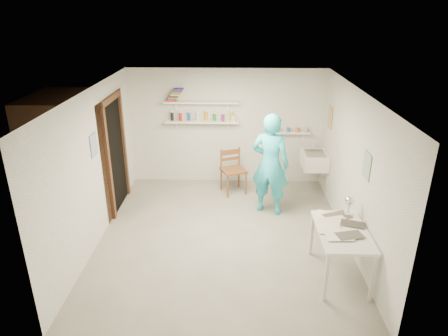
{
  "coord_description": "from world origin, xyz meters",
  "views": [
    {
      "loc": [
        0.17,
        -5.68,
        3.55
      ],
      "look_at": [
        0.0,
        0.4,
        1.05
      ],
      "focal_mm": 32.0,
      "sensor_mm": 36.0,
      "label": 1
    }
  ],
  "objects_px": {
    "wooden_chair": "(234,170)",
    "desk_lamp": "(350,201)",
    "man": "(270,164)",
    "belfast_sink": "(315,160)",
    "wall_clock": "(266,144)",
    "work_table": "(340,253)"
  },
  "relations": [
    {
      "from": "belfast_sink",
      "to": "wall_clock",
      "type": "xyz_separation_m",
      "value": [
        -1.02,
        -0.61,
        0.54
      ]
    },
    {
      "from": "work_table",
      "to": "wall_clock",
      "type": "bearing_deg",
      "value": 113.6
    },
    {
      "from": "belfast_sink",
      "to": "work_table",
      "type": "height_order",
      "value": "belfast_sink"
    },
    {
      "from": "wooden_chair",
      "to": "desk_lamp",
      "type": "relative_size",
      "value": 6.96
    },
    {
      "from": "man",
      "to": "wall_clock",
      "type": "bearing_deg",
      "value": -50.54
    },
    {
      "from": "wall_clock",
      "to": "work_table",
      "type": "distance_m",
      "value": 2.44
    },
    {
      "from": "wooden_chair",
      "to": "desk_lamp",
      "type": "distance_m",
      "value": 2.82
    },
    {
      "from": "belfast_sink",
      "to": "work_table",
      "type": "relative_size",
      "value": 0.54
    },
    {
      "from": "belfast_sink",
      "to": "wall_clock",
      "type": "distance_m",
      "value": 1.31
    },
    {
      "from": "wall_clock",
      "to": "wooden_chair",
      "type": "bearing_deg",
      "value": 154.56
    },
    {
      "from": "wall_clock",
      "to": "man",
      "type": "bearing_deg",
      "value": -50.54
    },
    {
      "from": "man",
      "to": "desk_lamp",
      "type": "xyz_separation_m",
      "value": [
        1.02,
        -1.44,
        0.03
      ]
    },
    {
      "from": "wall_clock",
      "to": "belfast_sink",
      "type": "bearing_deg",
      "value": 50.64
    },
    {
      "from": "wall_clock",
      "to": "work_table",
      "type": "relative_size",
      "value": 0.3
    },
    {
      "from": "man",
      "to": "wall_clock",
      "type": "xyz_separation_m",
      "value": [
        -0.07,
        0.21,
        0.31
      ]
    },
    {
      "from": "wooden_chair",
      "to": "work_table",
      "type": "distance_m",
      "value": 3.05
    },
    {
      "from": "belfast_sink",
      "to": "wooden_chair",
      "type": "bearing_deg",
      "value": -178.79
    },
    {
      "from": "wooden_chair",
      "to": "belfast_sink",
      "type": "bearing_deg",
      "value": -20.95
    },
    {
      "from": "wooden_chair",
      "to": "work_table",
      "type": "relative_size",
      "value": 0.87
    },
    {
      "from": "man",
      "to": "work_table",
      "type": "height_order",
      "value": "man"
    },
    {
      "from": "desk_lamp",
      "to": "wall_clock",
      "type": "bearing_deg",
      "value": 123.66
    },
    {
      "from": "man",
      "to": "wooden_chair",
      "type": "xyz_separation_m",
      "value": [
        -0.65,
        0.78,
        -0.45
      ]
    }
  ]
}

